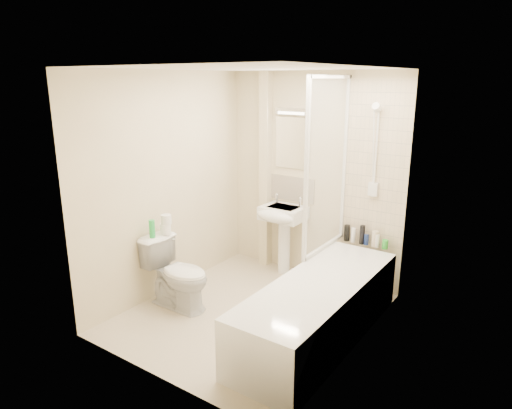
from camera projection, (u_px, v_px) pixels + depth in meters
The scene contains 26 objects.
floor at pixel (251, 314), 4.64m from camera, with size 2.50×2.50×0.00m, color beige.
wall_back at pixel (313, 177), 5.31m from camera, with size 2.20×0.02×2.40m, color beige.
wall_left at pixel (168, 185), 4.92m from camera, with size 0.02×2.50×2.40m, color beige.
wall_right at pixel (360, 220), 3.71m from camera, with size 0.02×2.50×2.40m, color beige.
ceiling at pixel (250, 68), 4.00m from camera, with size 2.20×2.50×0.02m, color white.
tile_back at pixel (376, 165), 4.82m from camera, with size 0.70×0.01×1.75m, color beige.
tile_right at pixel (361, 193), 3.67m from camera, with size 0.01×2.10×1.75m, color beige.
pipe_boxing at pixel (266, 172), 5.60m from camera, with size 0.12×0.12×2.40m, color beige.
splashback at pixel (292, 189), 5.49m from camera, with size 0.60×0.01×0.30m, color beige.
mirror at pixel (293, 143), 5.34m from camera, with size 0.46×0.01×0.60m, color white.
strip_light at pixel (293, 111), 5.23m from camera, with size 0.42×0.07×0.07m, color silver.
bathtub at pixel (319, 308), 4.16m from camera, with size 0.70×2.10×0.55m.
shower_screen at pixel (328, 166), 4.66m from camera, with size 0.04×0.92×1.80m.
shower_fixture at pixel (375, 155), 4.76m from camera, with size 0.10×0.16×0.99m.
pedestal_sink at pixel (282, 221), 5.41m from camera, with size 0.50×0.47×0.97m.
bottle_black_a at pixel (347, 233), 5.11m from camera, with size 0.07×0.07×0.18m, color black.
bottle_white_a at pixel (353, 235), 5.07m from camera, with size 0.05×0.05×0.16m, color white.
bottle_black_b at pixel (362, 235), 5.01m from camera, with size 0.06×0.06×0.21m, color black.
bottle_blue at pixel (366, 240), 4.99m from camera, with size 0.05×0.05×0.12m, color navy.
bottle_cream at pixel (375, 239), 4.93m from camera, with size 0.07×0.07×0.17m, color beige.
bottle_white_b at pixel (377, 241), 4.92m from camera, with size 0.06×0.06×0.14m, color white.
bottle_green at pixel (385, 244), 4.88m from camera, with size 0.06×0.06×0.10m, color green.
toilet at pixel (178, 273), 4.71m from camera, with size 0.72×0.41×0.74m, color white.
toilet_roll_lower at pixel (165, 229), 4.77m from camera, with size 0.11×0.11×0.11m, color white.
toilet_roll_upper at pixel (166, 219), 4.75m from camera, with size 0.11×0.11×0.10m, color white.
green_bottle at pixel (152, 229), 4.65m from camera, with size 0.06×0.06×0.19m, color green.
Camera 1 is at (2.42, -3.40, 2.31)m, focal length 32.00 mm.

